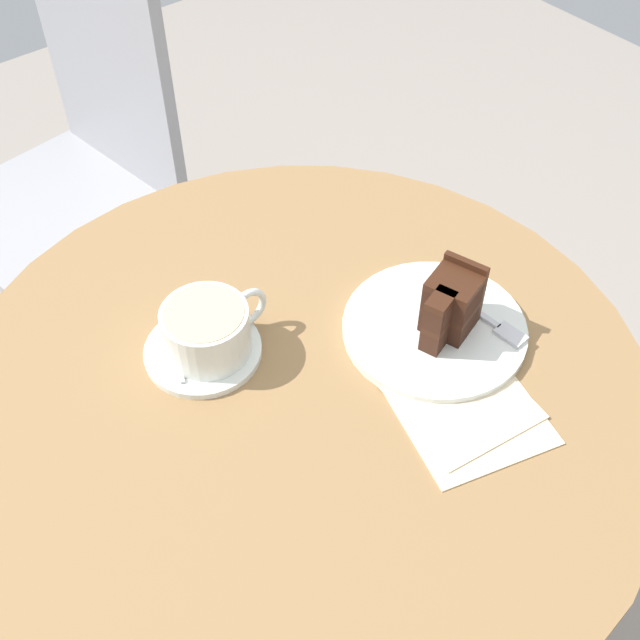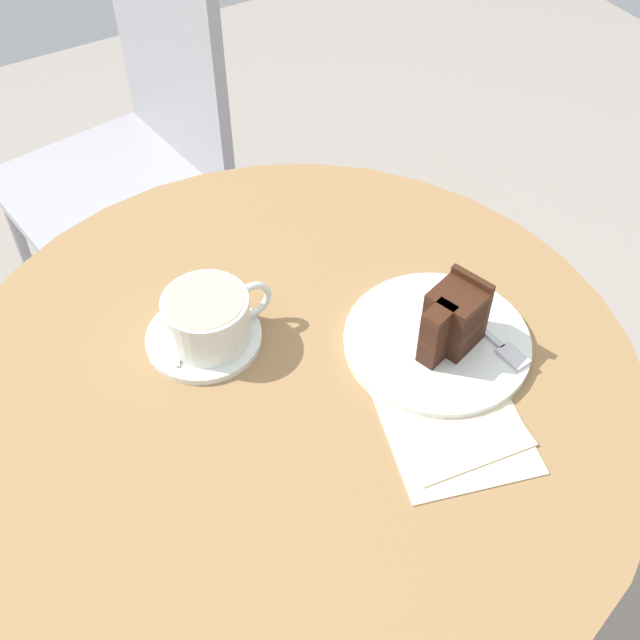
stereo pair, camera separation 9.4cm
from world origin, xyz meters
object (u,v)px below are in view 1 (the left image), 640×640
object	(u,v)px
saucer	(203,351)
cake_slice	(450,305)
coffee_cup	(208,329)
cafe_chair	(84,150)
cake_plate	(434,329)
napkin	(465,407)
teaspoon	(172,338)
fork	(485,318)

from	to	relation	value
saucer	cake_slice	size ratio (longest dim) A/B	1.52
cake_slice	coffee_cup	bearing A→B (deg)	147.08
cafe_chair	saucer	bearing A→B (deg)	-21.24
coffee_cup	cake_slice	xyz separation A→B (m)	(0.24, -0.15, 0.01)
cake_plate	napkin	bearing A→B (deg)	-117.06
cake_slice	teaspoon	bearing A→B (deg)	144.00
saucer	teaspoon	world-z (taller)	teaspoon
cafe_chair	cake_slice	bearing A→B (deg)	-2.42
saucer	fork	bearing A→B (deg)	-31.63
napkin	cafe_chair	world-z (taller)	cafe_chair
cake_plate	cafe_chair	distance (m)	0.86
saucer	cake_plate	xyz separation A→B (m)	(0.24, -0.15, 0.00)
coffee_cup	fork	bearing A→B (deg)	-31.67
coffee_cup	cafe_chair	size ratio (longest dim) A/B	0.15
cake_plate	saucer	bearing A→B (deg)	148.06
coffee_cup	fork	distance (m)	0.34
cafe_chair	fork	bearing A→B (deg)	0.39
fork	teaspoon	bearing A→B (deg)	-129.84
cake_plate	fork	size ratio (longest dim) A/B	1.48
fork	cake_plate	bearing A→B (deg)	-125.61
saucer	cake_slice	distance (m)	0.30
cake_slice	cafe_chair	xyz separation A→B (m)	(-0.08, 0.85, -0.22)
coffee_cup	napkin	world-z (taller)	coffee_cup
saucer	coffee_cup	world-z (taller)	coffee_cup
saucer	cafe_chair	bearing A→B (deg)	76.69
cafe_chair	coffee_cup	bearing A→B (deg)	-20.52
saucer	napkin	size ratio (longest dim) A/B	0.73
teaspoon	napkin	world-z (taller)	teaspoon
teaspoon	cake_slice	xyz separation A→B (m)	(0.27, -0.19, 0.04)
teaspoon	fork	xyz separation A→B (m)	(0.31, -0.21, 0.00)
teaspoon	fork	size ratio (longest dim) A/B	0.68
cake_plate	napkin	distance (m)	0.12
cake_slice	cafe_chair	size ratio (longest dim) A/B	0.10
cake_plate	cafe_chair	world-z (taller)	cafe_chair
coffee_cup	napkin	bearing A→B (deg)	-54.60
saucer	cake_slice	world-z (taller)	cake_slice
teaspoon	fork	bearing A→B (deg)	-102.35
teaspoon	cake_slice	distance (m)	0.33
saucer	teaspoon	xyz separation A→B (m)	(-0.02, 0.03, 0.01)
teaspoon	napkin	bearing A→B (deg)	-122.41
napkin	coffee_cup	bearing A→B (deg)	125.40
saucer	teaspoon	bearing A→B (deg)	120.22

